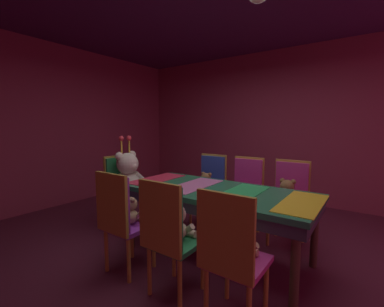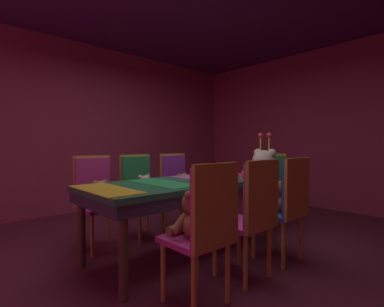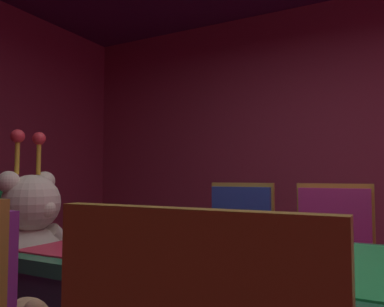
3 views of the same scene
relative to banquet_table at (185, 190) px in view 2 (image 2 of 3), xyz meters
name	(u,v)px [view 2 (image 2 of 3)]	position (x,y,z in m)	size (l,w,h in m)	color
ground_plane	(185,253)	(0.00, 0.00, -0.65)	(7.90, 7.90, 0.00)	#591E33
wall_back	(322,128)	(0.00, 3.20, 0.75)	(5.20, 0.12, 2.80)	#99334C
wall_left	(83,127)	(-2.60, 0.00, 0.75)	(0.12, 6.40, 2.80)	#99334C
banquet_table	(185,190)	(0.00, 0.00, 0.00)	(0.90, 2.02, 0.75)	#26724C
chair_left_0	(95,191)	(-0.82, -0.58, -0.06)	(0.42, 0.41, 0.98)	#CC338C
teddy_left_0	(101,195)	(-0.68, -0.58, -0.08)	(0.22, 0.29, 0.27)	tan
chair_left_1	(138,186)	(-0.83, -0.03, -0.06)	(0.42, 0.41, 0.98)	#268C4C
teddy_left_1	(145,189)	(-0.69, -0.03, -0.07)	(0.24, 0.31, 0.29)	beige
chair_left_2	(176,182)	(-0.82, 0.56, -0.06)	(0.42, 0.41, 0.98)	purple
teddy_left_2	(183,185)	(-0.68, 0.56, -0.08)	(0.22, 0.28, 0.27)	tan
chair_right_0	(208,221)	(0.85, -0.53, -0.06)	(0.42, 0.41, 0.98)	#CC338C
teddy_right_0	(193,216)	(0.71, -0.53, -0.05)	(0.27, 0.35, 0.33)	olive
chair_right_1	(254,208)	(0.83, 0.02, -0.06)	(0.42, 0.41, 0.98)	#CC338C
chair_right_2	(289,199)	(0.83, 0.57, -0.06)	(0.42, 0.41, 0.98)	#2D47B2
teddy_right_2	(275,199)	(0.69, 0.57, -0.07)	(0.24, 0.31, 0.29)	olive
throne_chair	(270,182)	(0.00, 1.54, -0.06)	(0.41, 0.42, 0.98)	#268C4C
king_teddy_bear	(263,174)	(0.00, 1.38, 0.06)	(0.63, 0.49, 0.81)	silver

